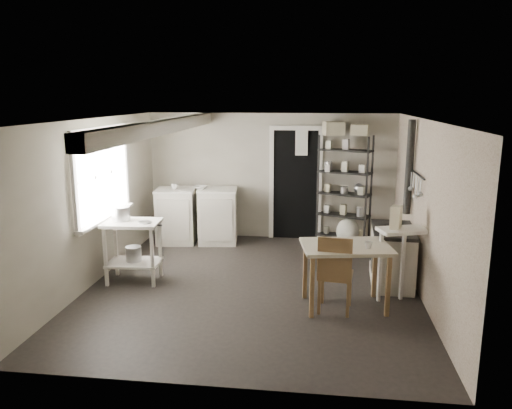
# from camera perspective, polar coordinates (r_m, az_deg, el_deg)

# --- Properties ---
(floor) EXTENTS (5.00, 5.00, 0.00)m
(floor) POSITION_cam_1_polar(r_m,az_deg,el_deg) (7.07, -0.31, -9.26)
(floor) COLOR black
(floor) RESTS_ON ground
(ceiling) EXTENTS (5.00, 5.00, 0.00)m
(ceiling) POSITION_cam_1_polar(r_m,az_deg,el_deg) (6.58, -0.33, 9.70)
(ceiling) COLOR silver
(ceiling) RESTS_ON wall_back
(wall_back) EXTENTS (4.50, 0.02, 2.30)m
(wall_back) POSITION_cam_1_polar(r_m,az_deg,el_deg) (9.17, 1.73, 3.22)
(wall_back) COLOR #A39C8B
(wall_back) RESTS_ON ground
(wall_front) EXTENTS (4.50, 0.02, 2.30)m
(wall_front) POSITION_cam_1_polar(r_m,az_deg,el_deg) (4.36, -4.66, -7.17)
(wall_front) COLOR #A39C8B
(wall_front) RESTS_ON ground
(wall_left) EXTENTS (0.02, 5.00, 2.30)m
(wall_left) POSITION_cam_1_polar(r_m,az_deg,el_deg) (7.37, -17.95, 0.35)
(wall_left) COLOR #A39C8B
(wall_left) RESTS_ON ground
(wall_right) EXTENTS (0.02, 5.00, 2.30)m
(wall_right) POSITION_cam_1_polar(r_m,az_deg,el_deg) (6.82, 18.77, -0.63)
(wall_right) COLOR #A39C8B
(wall_right) RESTS_ON ground
(window) EXTENTS (0.12, 1.76, 1.28)m
(window) POSITION_cam_1_polar(r_m,az_deg,el_deg) (7.47, -17.27, 3.29)
(window) COLOR silver
(window) RESTS_ON wall_left
(doorway) EXTENTS (0.96, 0.10, 2.08)m
(doorway) POSITION_cam_1_polar(r_m,az_deg,el_deg) (9.14, 4.52, 2.19)
(doorway) COLOR silver
(doorway) RESTS_ON ground
(ceiling_beam) EXTENTS (0.18, 5.00, 0.18)m
(ceiling_beam) POSITION_cam_1_polar(r_m,az_deg,el_deg) (6.85, -10.45, 8.76)
(ceiling_beam) COLOR silver
(ceiling_beam) RESTS_ON ceiling
(wallpaper_panel) EXTENTS (0.01, 5.00, 2.30)m
(wallpaper_panel) POSITION_cam_1_polar(r_m,az_deg,el_deg) (6.82, 18.69, -0.63)
(wallpaper_panel) COLOR #B8A995
(wallpaper_panel) RESTS_ON wall_right
(utensil_rail) EXTENTS (0.06, 1.20, 0.44)m
(utensil_rail) POSITION_cam_1_polar(r_m,az_deg,el_deg) (7.32, 17.62, 3.48)
(utensil_rail) COLOR #ACACAE
(utensil_rail) RESTS_ON wall_right
(prep_table) EXTENTS (0.80, 0.60, 0.88)m
(prep_table) POSITION_cam_1_polar(r_m,az_deg,el_deg) (7.33, -13.81, -5.52)
(prep_table) COLOR silver
(prep_table) RESTS_ON ground
(stockpot) EXTENTS (0.29, 0.29, 0.27)m
(stockpot) POSITION_cam_1_polar(r_m,az_deg,el_deg) (7.29, -15.17, -1.29)
(stockpot) COLOR #ACACAE
(stockpot) RESTS_ON prep_table
(saucepan) EXTENTS (0.23, 0.23, 0.10)m
(saucepan) POSITION_cam_1_polar(r_m,az_deg,el_deg) (7.09, -12.56, -2.29)
(saucepan) COLOR #ACACAE
(saucepan) RESTS_ON prep_table
(bucket) EXTENTS (0.24, 0.24, 0.24)m
(bucket) POSITION_cam_1_polar(r_m,az_deg,el_deg) (7.35, -13.81, -5.60)
(bucket) COLOR #ACACAE
(bucket) RESTS_ON prep_table
(base_cabinets) EXTENTS (1.56, 0.82, 0.98)m
(base_cabinets) POSITION_cam_1_polar(r_m,az_deg,el_deg) (9.03, -6.75, -1.48)
(base_cabinets) COLOR beige
(base_cabinets) RESTS_ON ground
(mixing_bowl) EXTENTS (0.36, 0.36, 0.07)m
(mixing_bowl) POSITION_cam_1_polar(r_m,az_deg,el_deg) (8.92, -6.32, 1.61)
(mixing_bowl) COLOR silver
(mixing_bowl) RESTS_ON base_cabinets
(counter_cup) EXTENTS (0.12, 0.12, 0.09)m
(counter_cup) POSITION_cam_1_polar(r_m,az_deg,el_deg) (8.96, -9.30, 1.64)
(counter_cup) COLOR silver
(counter_cup) RESTS_ON base_cabinets
(shelf_rack) EXTENTS (0.98, 0.65, 1.94)m
(shelf_rack) POSITION_cam_1_polar(r_m,az_deg,el_deg) (8.99, 10.04, 1.55)
(shelf_rack) COLOR black
(shelf_rack) RESTS_ON ground
(shelf_jar) EXTENTS (0.10, 0.10, 0.19)m
(shelf_jar) POSITION_cam_1_polar(r_m,az_deg,el_deg) (8.85, 8.21, 4.19)
(shelf_jar) COLOR silver
(shelf_jar) RESTS_ON shelf_rack
(storage_box_a) EXTENTS (0.39, 0.36, 0.23)m
(storage_box_a) POSITION_cam_1_polar(r_m,az_deg,el_deg) (8.82, 8.85, 8.33)
(storage_box_a) COLOR beige
(storage_box_a) RESTS_ON shelf_rack
(storage_box_b) EXTENTS (0.32, 0.31, 0.18)m
(storage_box_b) POSITION_cam_1_polar(r_m,az_deg,el_deg) (8.88, 11.75, 8.12)
(storage_box_b) COLOR beige
(storage_box_b) RESTS_ON shelf_rack
(stove) EXTENTS (0.61, 1.04, 0.80)m
(stove) POSITION_cam_1_polar(r_m,az_deg,el_deg) (7.28, 15.29, -5.41)
(stove) COLOR beige
(stove) RESTS_ON ground
(stovepipe) EXTENTS (0.14, 0.14, 1.45)m
(stovepipe) POSITION_cam_1_polar(r_m,az_deg,el_deg) (7.54, 17.12, 4.07)
(stovepipe) COLOR black
(stovepipe) RESTS_ON stove
(side_ledge) EXTENTS (0.70, 0.51, 0.96)m
(side_ledge) POSITION_cam_1_polar(r_m,az_deg,el_deg) (6.74, 16.21, -6.97)
(side_ledge) COLOR silver
(side_ledge) RESTS_ON ground
(oats_box) EXTENTS (0.17, 0.22, 0.29)m
(oats_box) POSITION_cam_1_polar(r_m,az_deg,el_deg) (6.56, 15.67, -2.17)
(oats_box) COLOR beige
(oats_box) RESTS_ON side_ledge
(work_table) EXTENTS (1.17, 0.91, 0.81)m
(work_table) POSITION_cam_1_polar(r_m,az_deg,el_deg) (6.38, 10.11, -8.27)
(work_table) COLOR #BCB6A0
(work_table) RESTS_ON ground
(table_cup) EXTENTS (0.10, 0.10, 0.09)m
(table_cup) POSITION_cam_1_polar(r_m,az_deg,el_deg) (6.16, 12.70, -4.97)
(table_cup) COLOR silver
(table_cup) RESTS_ON work_table
(chair) EXTENTS (0.46, 0.47, 0.98)m
(chair) POSITION_cam_1_polar(r_m,az_deg,el_deg) (6.22, 9.08, -7.72)
(chair) COLOR brown
(chair) RESTS_ON ground
(flour_sack) EXTENTS (0.47, 0.43, 0.48)m
(flour_sack) POSITION_cam_1_polar(r_m,az_deg,el_deg) (9.03, 10.42, -3.04)
(flour_sack) COLOR silver
(flour_sack) RESTS_ON ground
(floor_crock) EXTENTS (0.11, 0.11, 0.13)m
(floor_crock) POSITION_cam_1_polar(r_m,az_deg,el_deg) (7.01, 13.63, -9.15)
(floor_crock) COLOR silver
(floor_crock) RESTS_ON ground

